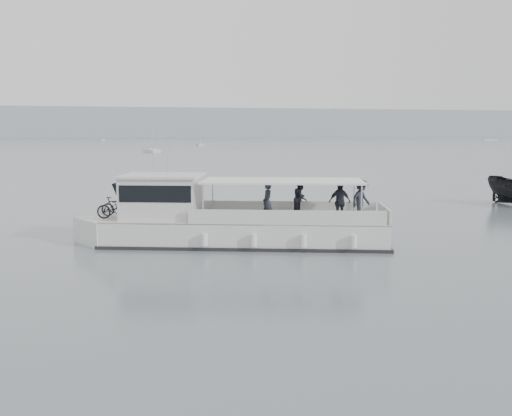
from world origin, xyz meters
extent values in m
plane|color=#535B62|center=(0.00, 0.00, 0.00)|extent=(1400.00, 1400.00, 0.00)
cube|color=#939EA8|center=(0.00, 560.00, 14.00)|extent=(1400.00, 90.00, 28.00)
cube|color=silver|center=(5.70, -1.75, 0.46)|extent=(12.77, 6.64, 1.34)
cube|color=silver|center=(-0.22, -0.01, 0.46)|extent=(3.21, 3.21, 1.34)
cube|color=beige|center=(5.70, -1.75, 1.13)|extent=(12.77, 6.64, 0.06)
cube|color=black|center=(5.70, -1.75, 0.05)|extent=(13.00, 6.82, 0.19)
cube|color=silver|center=(7.92, -0.76, 1.44)|extent=(7.92, 2.42, 0.62)
cube|color=silver|center=(7.02, -3.79, 1.44)|extent=(7.92, 2.42, 0.62)
cube|color=silver|center=(11.57, -3.48, 1.44)|extent=(1.03, 3.19, 0.62)
cube|color=silver|center=(2.15, -0.71, 2.06)|extent=(3.94, 3.59, 1.85)
cube|color=black|center=(0.62, -0.26, 2.21)|extent=(1.28, 2.63, 1.19)
cube|color=black|center=(2.15, -0.71, 2.37)|extent=(3.76, 3.57, 0.72)
cube|color=silver|center=(2.15, -0.71, 3.03)|extent=(4.20, 3.85, 0.10)
cube|color=white|center=(7.28, -2.22, 2.83)|extent=(7.58, 4.94, 0.08)
cylinder|color=silver|center=(3.71, -2.67, 1.98)|extent=(0.08, 0.08, 1.70)
cylinder|color=silver|center=(4.53, 0.09, 1.98)|extent=(0.08, 0.08, 1.70)
cylinder|color=silver|center=(10.02, -4.53, 1.98)|extent=(0.08, 0.08, 1.70)
cylinder|color=silver|center=(10.84, -1.77, 1.98)|extent=(0.08, 0.08, 1.70)
cylinder|color=silver|center=(1.82, 0.36, 4.37)|extent=(0.04, 0.04, 2.67)
cylinder|color=silver|center=(2.34, -1.51, 4.16)|extent=(0.04, 0.04, 2.26)
cylinder|color=white|center=(3.71, -3.05, 0.51)|extent=(0.31, 0.31, 0.51)
cylinder|color=white|center=(5.68, -3.63, 0.51)|extent=(0.31, 0.31, 0.51)
cylinder|color=white|center=(7.65, -4.22, 0.51)|extent=(0.31, 0.31, 0.51)
cylinder|color=white|center=(9.62, -4.80, 0.51)|extent=(0.31, 0.31, 0.51)
imported|color=black|center=(0.29, 0.27, 1.59)|extent=(1.87, 1.09, 0.93)
imported|color=black|center=(0.06, -0.52, 1.62)|extent=(1.69, 0.90, 0.98)
imported|color=#22252E|center=(6.42, -2.93, 2.00)|extent=(0.46, 0.66, 1.73)
imported|color=#22252E|center=(8.27, -1.76, 2.00)|extent=(1.02, 1.06, 1.73)
imported|color=#22252E|center=(9.47, -3.51, 2.00)|extent=(1.06, 0.54, 1.73)
imported|color=#22252E|center=(10.75, -2.81, 2.00)|extent=(1.29, 1.11, 1.73)
cube|color=silver|center=(6.70, 116.76, 0.30)|extent=(4.31, 6.65, 0.75)
cube|color=silver|center=(6.70, 116.76, 0.62)|extent=(2.49, 2.73, 0.45)
cylinder|color=silver|center=(6.70, 116.76, 4.10)|extent=(0.08, 0.08, 6.99)
cube|color=silver|center=(214.55, 279.19, 0.30)|extent=(8.37, 3.68, 0.75)
cube|color=silver|center=(214.55, 279.19, 0.62)|extent=(3.12, 2.63, 0.45)
cylinder|color=silver|center=(214.55, 279.19, 5.05)|extent=(0.08, 0.08, 8.90)
cube|color=silver|center=(-13.61, 325.16, 0.30)|extent=(4.75, 6.63, 0.75)
cube|color=silver|center=(-13.61, 325.16, 0.62)|extent=(2.62, 2.81, 0.45)
cylinder|color=silver|center=(-13.61, 325.16, 4.12)|extent=(0.08, 0.08, 7.04)
cube|color=silver|center=(26.32, 175.94, 0.30)|extent=(2.10, 6.12, 0.75)
cube|color=silver|center=(26.32, 175.94, 0.62)|extent=(1.76, 2.17, 0.45)
cylinder|color=silver|center=(26.32, 175.94, 3.94)|extent=(0.08, 0.08, 6.68)
camera|label=1|loc=(0.63, -26.27, 4.95)|focal=40.00mm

